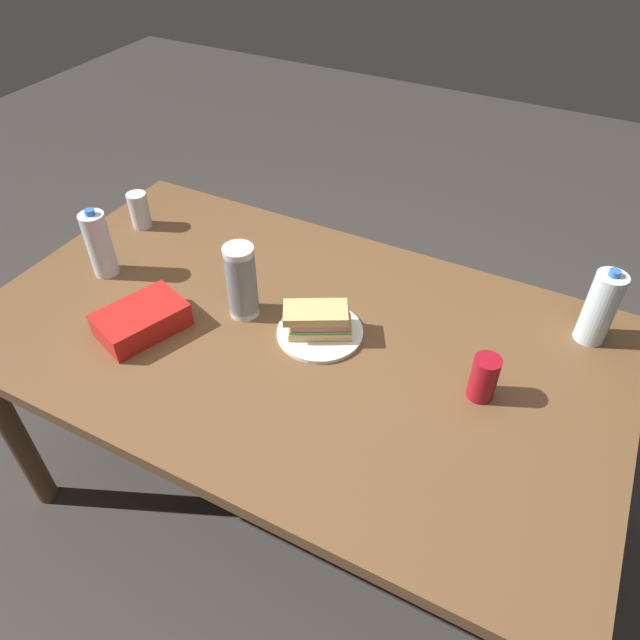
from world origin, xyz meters
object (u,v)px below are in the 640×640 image
(sandwich, at_px, (319,320))
(plastic_cup_stack, at_px, (241,282))
(water_bottle_spare, at_px, (600,308))
(soda_can_silver, at_px, (139,210))
(soda_can_red, at_px, (484,378))
(paper_plate, at_px, (320,332))
(water_bottle_tall, at_px, (99,244))
(dining_table, at_px, (295,355))
(chip_bag, at_px, (142,320))

(sandwich, bearing_deg, plastic_cup_stack, 3.90)
(sandwich, xyz_separation_m, water_bottle_spare, (-0.65, -0.32, 0.05))
(water_bottle_spare, bearing_deg, plastic_cup_stack, 21.03)
(soda_can_silver, bearing_deg, soda_can_red, 170.05)
(paper_plate, xyz_separation_m, water_bottle_tall, (0.71, 0.05, 0.10))
(soda_can_red, relative_size, water_bottle_tall, 0.55)
(sandwich, bearing_deg, water_bottle_spare, -153.68)
(water_bottle_spare, bearing_deg, dining_table, 26.11)
(sandwich, bearing_deg, paper_plate, -125.13)
(sandwich, xyz_separation_m, plastic_cup_stack, (0.23, 0.02, 0.06))
(water_bottle_tall, xyz_separation_m, water_bottle_spare, (-1.36, -0.37, 0.00))
(soda_can_red, height_order, water_bottle_tall, water_bottle_tall)
(dining_table, distance_m, plastic_cup_stack, 0.26)
(dining_table, bearing_deg, sandwich, -156.13)
(soda_can_silver, bearing_deg, sandwich, 165.34)
(plastic_cup_stack, bearing_deg, paper_plate, -175.29)
(dining_table, height_order, paper_plate, paper_plate)
(soda_can_red, bearing_deg, sandwich, -1.47)
(dining_table, bearing_deg, chip_bag, 25.20)
(water_bottle_tall, bearing_deg, soda_can_red, -178.07)
(chip_bag, xyz_separation_m, soda_can_silver, (0.35, -0.41, 0.03))
(paper_plate, distance_m, chip_bag, 0.49)
(water_bottle_tall, bearing_deg, water_bottle_spare, -164.63)
(paper_plate, relative_size, chip_bag, 1.02)
(chip_bag, relative_size, soda_can_silver, 1.89)
(sandwich, bearing_deg, water_bottle_tall, 4.09)
(soda_can_silver, bearing_deg, chip_bag, 130.33)
(water_bottle_spare, bearing_deg, soda_can_red, 58.60)
(paper_plate, distance_m, sandwich, 0.05)
(chip_bag, xyz_separation_m, water_bottle_spare, (-1.09, -0.53, 0.07))
(sandwich, relative_size, water_bottle_spare, 0.88)
(plastic_cup_stack, height_order, soda_can_silver, plastic_cup_stack)
(chip_bag, bearing_deg, paper_plate, -44.51)
(paper_plate, height_order, soda_can_red, soda_can_red)
(chip_bag, height_order, soda_can_silver, soda_can_silver)
(plastic_cup_stack, height_order, water_bottle_spare, water_bottle_spare)
(dining_table, bearing_deg, water_bottle_tall, 2.05)
(dining_table, xyz_separation_m, water_bottle_tall, (0.64, 0.02, 0.19))
(water_bottle_spare, bearing_deg, sandwich, 26.32)
(sandwich, xyz_separation_m, chip_bag, (0.44, 0.20, -0.02))
(sandwich, distance_m, soda_can_silver, 0.81)
(paper_plate, relative_size, soda_can_red, 1.93)
(dining_table, relative_size, plastic_cup_stack, 7.90)
(chip_bag, height_order, water_bottle_spare, water_bottle_spare)
(paper_plate, height_order, water_bottle_tall, water_bottle_tall)
(water_bottle_spare, bearing_deg, water_bottle_tall, 15.37)
(water_bottle_tall, relative_size, water_bottle_spare, 0.97)
(dining_table, distance_m, sandwich, 0.15)
(dining_table, distance_m, water_bottle_spare, 0.82)
(soda_can_red, height_order, water_bottle_spare, water_bottle_spare)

